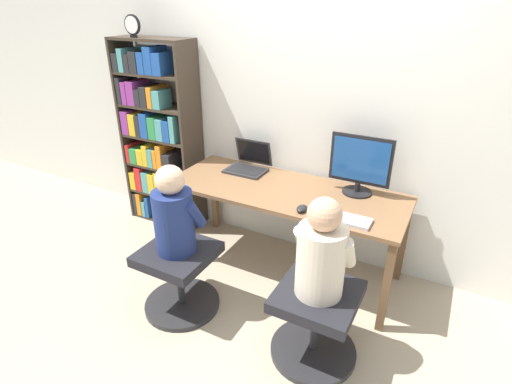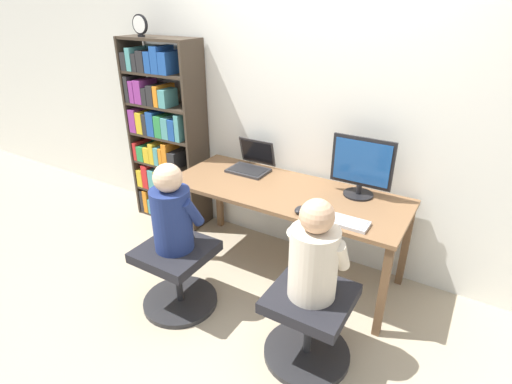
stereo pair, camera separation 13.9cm
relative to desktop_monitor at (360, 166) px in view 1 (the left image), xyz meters
name	(u,v)px [view 1 (the left image)]	position (x,y,z in m)	size (l,w,h in m)	color
ground_plane	(263,292)	(-0.49, -0.55, -0.94)	(14.00, 14.00, 0.00)	tan
wall_back	(310,101)	(-0.49, 0.22, 0.36)	(10.00, 0.05, 2.60)	silver
desk	(285,198)	(-0.49, -0.20, -0.29)	(1.80, 0.70, 0.72)	brown
desktop_monitor	(360,166)	(0.00, 0.00, 0.00)	(0.44, 0.22, 0.44)	black
laptop	(248,164)	(-0.92, 0.01, -0.17)	(0.33, 0.29, 0.24)	#2D2D30
keyboard	(340,217)	(0.01, -0.44, -0.20)	(0.40, 0.14, 0.03)	#B2B2B7
computer_mouse_by_keyboard	(302,209)	(-0.25, -0.45, -0.20)	(0.07, 0.10, 0.04)	black
office_chair_left	(316,319)	(0.05, -0.91, -0.66)	(0.54, 0.54, 0.49)	#262628
office_chair_right	(180,275)	(-0.94, -0.95, -0.66)	(0.54, 0.54, 0.49)	#262628
person_at_monitor	(321,253)	(0.05, -0.91, -0.19)	(0.34, 0.29, 0.61)	beige
person_at_laptop	(174,214)	(-0.94, -0.95, -0.18)	(0.32, 0.29, 0.61)	navy
bookshelf	(155,134)	(-1.91, 0.00, -0.05)	(0.74, 0.30, 1.73)	#382D23
desk_clock	(132,25)	(-1.96, -0.06, 0.88)	(0.16, 0.03, 0.18)	black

